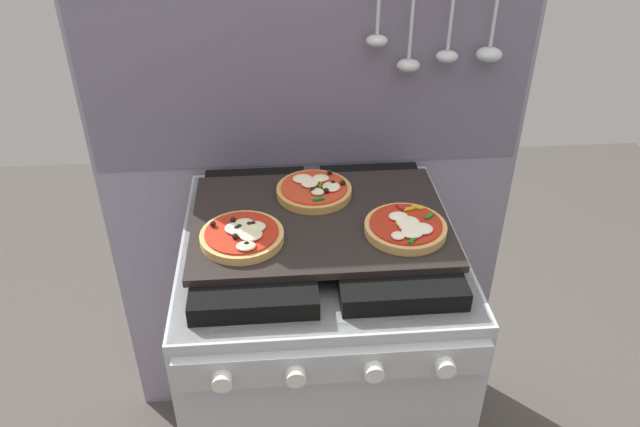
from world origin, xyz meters
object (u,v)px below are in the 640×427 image
at_px(pizza_right, 406,227).
at_px(pizza_center, 314,190).
at_px(baking_tray, 320,221).
at_px(stove, 320,371).
at_px(pizza_left, 242,235).

bearing_deg(pizza_right, pizza_center, 137.05).
bearing_deg(baking_tray, pizza_right, -22.26).
relative_size(stove, pizza_left, 5.36).
xyz_separation_m(stove, baking_tray, (0.00, 0.00, 0.46)).
xyz_separation_m(baking_tray, pizza_right, (0.17, -0.07, 0.02)).
height_order(pizza_left, pizza_right, pizza_left).
bearing_deg(pizza_center, pizza_right, -42.95).
bearing_deg(pizza_center, baking_tray, -86.87).
bearing_deg(pizza_center, stove, -86.93).
height_order(pizza_left, pizza_center, same).
bearing_deg(pizza_right, stove, 158.21).
bearing_deg(stove, baking_tray, 90.00).
height_order(stove, baking_tray, baking_tray).
bearing_deg(pizza_left, pizza_center, 46.45).
bearing_deg(pizza_left, stove, 23.27).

